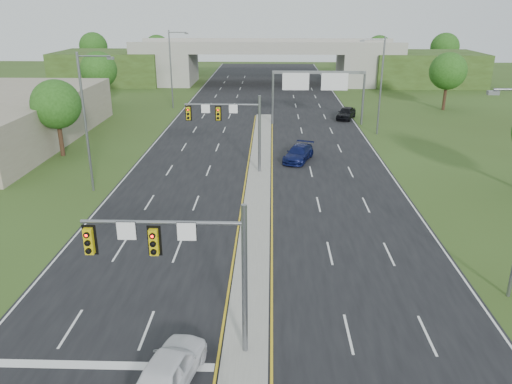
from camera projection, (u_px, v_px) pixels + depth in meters
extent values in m
plane|color=#2F4217|center=(245.00, 353.00, 21.77)|extent=(240.00, 240.00, 0.00)
cube|color=black|center=(262.00, 144.00, 54.52)|extent=(24.00, 160.00, 0.02)
cube|color=gray|center=(259.00, 179.00, 43.26)|extent=(2.00, 54.00, 0.16)
cube|color=gold|center=(246.00, 180.00, 43.32)|extent=(0.12, 54.00, 0.01)
cube|color=gold|center=(272.00, 180.00, 43.25)|extent=(0.12, 54.00, 0.01)
cube|color=silver|center=(155.00, 143.00, 54.86)|extent=(0.12, 160.00, 0.01)
cube|color=silver|center=(370.00, 145.00, 54.18)|extent=(0.12, 160.00, 0.01)
cube|color=silver|center=(90.00, 365.00, 21.02)|extent=(10.50, 0.50, 0.01)
cylinder|color=slate|center=(245.00, 283.00, 20.54)|extent=(0.24, 0.24, 7.00)
cylinder|color=slate|center=(162.00, 222.00, 19.69)|extent=(6.50, 0.16, 0.16)
cube|color=gold|center=(154.00, 242.00, 19.73)|extent=(0.35, 0.25, 1.10)
cube|color=gold|center=(89.00, 241.00, 19.80)|extent=(0.35, 0.25, 1.10)
cube|color=black|center=(155.00, 241.00, 19.86)|extent=(0.55, 0.04, 1.30)
cube|color=black|center=(90.00, 240.00, 19.93)|extent=(0.55, 0.04, 1.30)
sphere|color=#FF0C05|center=(152.00, 236.00, 19.48)|extent=(0.20, 0.20, 0.20)
sphere|color=#FF0C05|center=(87.00, 235.00, 19.56)|extent=(0.20, 0.20, 0.20)
cube|color=white|center=(126.00, 231.00, 19.76)|extent=(0.75, 0.04, 0.75)
cube|color=white|center=(187.00, 232.00, 19.69)|extent=(0.75, 0.04, 0.75)
cylinder|color=slate|center=(259.00, 135.00, 43.94)|extent=(0.24, 0.24, 7.00)
cylinder|color=slate|center=(222.00, 105.00, 43.09)|extent=(6.50, 0.16, 0.16)
cube|color=gold|center=(218.00, 114.00, 43.13)|extent=(0.35, 0.25, 1.10)
cube|color=gold|center=(188.00, 114.00, 43.20)|extent=(0.35, 0.25, 1.10)
cube|color=black|center=(218.00, 113.00, 43.26)|extent=(0.55, 0.04, 1.30)
cube|color=black|center=(189.00, 113.00, 43.33)|extent=(0.55, 0.04, 1.30)
sphere|color=#FF0C05|center=(218.00, 110.00, 42.88)|extent=(0.20, 0.20, 0.20)
sphere|color=#FF0C05|center=(188.00, 110.00, 42.96)|extent=(0.20, 0.20, 0.20)
cube|color=white|center=(206.00, 109.00, 43.16)|extent=(0.75, 0.04, 0.75)
cube|color=white|center=(233.00, 109.00, 43.09)|extent=(0.75, 0.04, 0.75)
cylinder|color=slate|center=(273.00, 98.00, 62.69)|extent=(0.28, 0.28, 6.60)
cylinder|color=slate|center=(363.00, 99.00, 62.37)|extent=(0.28, 0.28, 6.60)
cube|color=slate|center=(319.00, 72.00, 61.41)|extent=(11.50, 0.35, 0.35)
cube|color=#0C5818|center=(296.00, 82.00, 61.69)|extent=(3.20, 0.08, 2.00)
cube|color=#0C5818|center=(335.00, 82.00, 61.55)|extent=(3.20, 0.08, 2.00)
cube|color=silver|center=(296.00, 82.00, 61.64)|extent=(3.30, 0.03, 2.10)
cube|color=silver|center=(335.00, 82.00, 61.50)|extent=(3.30, 0.03, 2.10)
cube|color=gray|center=(178.00, 68.00, 96.08)|extent=(6.00, 12.00, 6.00)
cube|color=gray|center=(355.00, 68.00, 95.10)|extent=(6.00, 12.00, 6.00)
cube|color=#2F4217|center=(112.00, 67.00, 96.46)|extent=(20.00, 14.00, 6.00)
cube|color=#2F4217|center=(424.00, 68.00, 94.72)|extent=(20.00, 14.00, 6.00)
cube|color=gray|center=(267.00, 48.00, 94.33)|extent=(50.00, 12.00, 1.20)
cube|color=gray|center=(266.00, 45.00, 88.53)|extent=(50.00, 0.40, 0.90)
cube|color=gray|center=(267.00, 41.00, 99.39)|extent=(50.00, 0.40, 0.90)
cylinder|color=slate|center=(85.00, 125.00, 38.95)|extent=(0.20, 0.20, 11.00)
cylinder|color=slate|center=(94.00, 56.00, 37.09)|extent=(2.50, 0.12, 0.12)
cube|color=slate|center=(111.00, 58.00, 37.10)|extent=(0.50, 0.25, 0.18)
cylinder|color=slate|center=(171.00, 70.00, 71.71)|extent=(0.20, 0.20, 11.00)
cylinder|color=slate|center=(178.00, 32.00, 69.84)|extent=(2.50, 0.12, 0.12)
cube|color=slate|center=(186.00, 33.00, 69.86)|extent=(0.50, 0.25, 0.18)
cube|color=slate|center=(493.00, 93.00, 22.43)|extent=(0.50, 0.25, 0.18)
cylinder|color=slate|center=(381.00, 87.00, 56.88)|extent=(0.20, 0.20, 11.00)
cylinder|color=slate|center=(374.00, 40.00, 55.09)|extent=(2.50, 0.12, 0.12)
cube|color=slate|center=(362.00, 41.00, 55.18)|extent=(0.50, 0.25, 0.18)
cylinder|color=#382316|center=(61.00, 136.00, 49.73)|extent=(0.44, 0.44, 4.00)
sphere|color=#1F4713|center=(56.00, 104.00, 48.60)|extent=(4.80, 4.80, 4.80)
cylinder|color=#382316|center=(101.00, 93.00, 73.20)|extent=(0.44, 0.44, 4.25)
sphere|color=#1F4713|center=(99.00, 70.00, 72.00)|extent=(5.20, 5.20, 5.20)
cylinder|color=#382316|center=(445.00, 95.00, 71.74)|extent=(0.44, 0.44, 4.25)
sphere|color=#1F4713|center=(448.00, 71.00, 70.55)|extent=(5.20, 5.20, 5.20)
cylinder|color=#382316|center=(95.00, 63.00, 110.06)|extent=(0.44, 0.44, 4.50)
sphere|color=#1F4713|center=(93.00, 46.00, 108.79)|extent=(6.00, 6.00, 6.00)
cylinder|color=#382316|center=(158.00, 64.00, 109.70)|extent=(0.44, 0.44, 4.25)
sphere|color=#1F4713|center=(157.00, 48.00, 108.50)|extent=(5.60, 5.60, 5.60)
cylinder|color=#382316|center=(377.00, 65.00, 108.30)|extent=(0.44, 0.44, 4.25)
sphere|color=#1F4713|center=(379.00, 49.00, 107.11)|extent=(5.60, 5.60, 5.60)
cylinder|color=#382316|center=(443.00, 64.00, 107.85)|extent=(0.44, 0.44, 4.50)
sphere|color=#1F4713|center=(445.00, 47.00, 106.59)|extent=(6.00, 6.00, 6.00)
imported|color=white|center=(170.00, 368.00, 19.70)|extent=(2.80, 4.88, 1.56)
imported|color=#0B1242|center=(299.00, 153.00, 48.48)|extent=(3.60, 5.43, 1.46)
imported|color=black|center=(346.00, 113.00, 66.38)|extent=(3.44, 5.00, 1.58)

